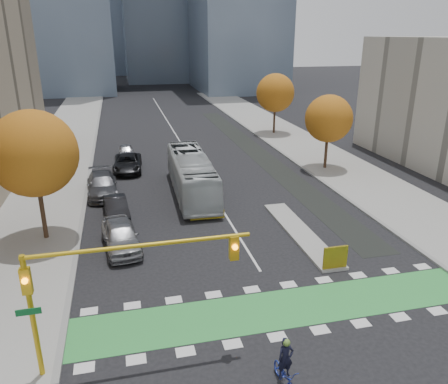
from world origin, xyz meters
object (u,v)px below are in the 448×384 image
tree_west (34,154)px  tree_east_far (275,93)px  parked_car_e (126,151)px  parked_car_a (121,236)px  tree_east_near (329,119)px  cyclist (285,371)px  parked_car_c (102,185)px  parked_car_d (128,163)px  bus (191,175)px  traffic_signal_west (103,276)px  hazard_board (335,257)px  parked_car_b (116,208)px

tree_west → tree_east_far: tree_west is taller
parked_car_e → parked_car_a: bearing=-92.7°
tree_east_near → cyclist: (-13.72, -25.09, -4.17)m
parked_car_c → parked_car_d: parked_car_c is taller
tree_east_near → parked_car_a: (-19.38, -12.39, -4.01)m
bus → parked_car_e: (-4.88, 12.63, -0.98)m
tree_east_far → parked_car_c: tree_east_far is taller
tree_west → traffic_signal_west: bearing=-72.0°
tree_east_far → bus: 24.66m
parked_car_a → bus: bearing=48.8°
hazard_board → tree_east_far: tree_east_far is taller
traffic_signal_west → parked_car_c: 20.38m
parked_car_a → cyclist: bearing=-73.1°
tree_west → tree_east_far: 35.73m
bus → parked_car_c: size_ratio=2.06×
parked_car_e → parked_car_b: bearing=-94.3°
tree_east_near → parked_car_d: (-18.50, 3.74, -4.09)m
traffic_signal_west → parked_car_e: bearing=87.4°
parked_car_d → bus: bearing=-53.7°
tree_east_near → parked_car_b: size_ratio=1.64×
cyclist → traffic_signal_west: bearing=154.4°
parked_car_a → parked_car_b: (-0.24, 5.00, -0.15)m
traffic_signal_west → parked_car_b: traffic_signal_west is taller
tree_west → tree_east_near: (24.00, 10.00, -0.75)m
tree_west → bus: tree_west is taller
parked_car_c → parked_car_d: (2.19, 6.13, -0.06)m
hazard_board → tree_east_near: tree_east_near is taller
parked_car_b → parked_car_d: bearing=78.2°
tree_west → bus: (10.38, 6.11, -3.97)m
cyclist → parked_car_a: bearing=111.0°
parked_car_a → parked_car_b: parked_car_a is taller
bus → parked_car_e: bearing=112.6°
hazard_board → tree_east_near: bearing=65.8°
hazard_board → parked_car_c: parked_car_c is taller
traffic_signal_west → tree_east_near: bearing=48.5°
parked_car_a → parked_car_d: bearing=79.8°
hazard_board → tree_west: tree_west is taller
tree_east_near → parked_car_d: 19.31m
tree_east_near → bus: (-13.62, -3.89, -3.22)m
parked_car_a → parked_car_e: size_ratio=1.29×
traffic_signal_west → bus: 19.80m
tree_east_far → cyclist: size_ratio=3.65×
cyclist → parked_car_b: cyclist is taller
hazard_board → parked_car_a: parked_car_a is taller
tree_east_far → parked_car_e: (-19.00, -7.26, -4.58)m
tree_east_far → parked_car_e: 20.85m
hazard_board → tree_east_near: (8.00, 17.80, 4.06)m
traffic_signal_west → parked_car_b: 15.48m
cyclist → parked_car_d: (-4.78, 28.83, 0.07)m
bus → tree_east_near: bearing=17.4°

